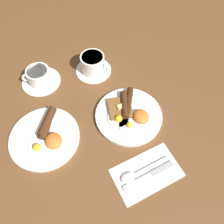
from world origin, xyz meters
TOP-DOWN VIEW (x-y plane):
  - ground_plane at (0.00, 0.00)m, footprint 3.00×3.00m
  - breakfast_plate_near at (0.00, 0.00)m, footprint 0.25×0.25m
  - breakfast_plate_far at (0.04, 0.30)m, footprint 0.24×0.24m
  - teacup_near at (0.27, 0.04)m, footprint 0.15×0.15m
  - teacup_far at (0.29, 0.26)m, footprint 0.16×0.16m
  - napkin at (-0.21, 0.04)m, footprint 0.14×0.22m
  - knife at (-0.22, 0.03)m, footprint 0.03×0.18m
  - spoon at (-0.20, 0.08)m, footprint 0.04×0.17m

SIDE VIEW (x-z plane):
  - ground_plane at x=0.00m, z-range 0.00..0.00m
  - napkin at x=-0.21m, z-range 0.00..0.01m
  - knife at x=-0.22m, z-range 0.00..0.01m
  - spoon at x=-0.20m, z-range 0.00..0.01m
  - breakfast_plate_far at x=0.04m, z-range -0.01..0.03m
  - breakfast_plate_near at x=0.00m, z-range -0.01..0.03m
  - teacup_far at x=0.29m, z-range 0.00..0.06m
  - teacup_near at x=0.27m, z-range 0.00..0.08m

